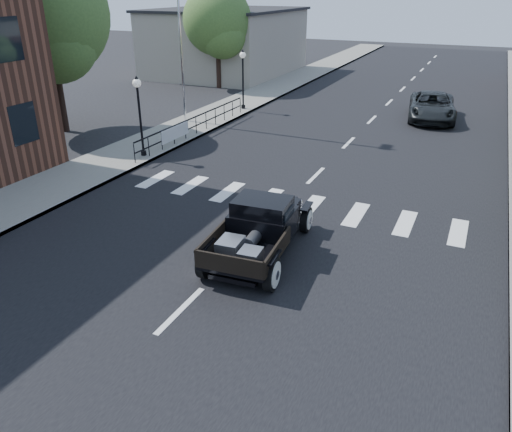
% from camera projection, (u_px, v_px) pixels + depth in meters
% --- Properties ---
extents(ground, '(120.00, 120.00, 0.00)m').
position_uv_depth(ground, '(238.00, 254.00, 14.16)').
color(ground, black).
rests_on(ground, ground).
extents(road, '(14.00, 80.00, 0.02)m').
position_uv_depth(road, '(363.00, 128.00, 26.52)').
color(road, black).
rests_on(road, ground).
extents(road_markings, '(12.00, 60.00, 0.06)m').
position_uv_depth(road_markings, '(337.00, 155.00, 22.40)').
color(road_markings, silver).
rests_on(road_markings, ground).
extents(sidewalk_left, '(3.00, 80.00, 0.15)m').
position_uv_depth(sidewalk_left, '(222.00, 112.00, 29.71)').
color(sidewalk_left, gray).
rests_on(sidewalk_left, ground).
extents(low_building_left, '(10.00, 12.00, 5.00)m').
position_uv_depth(low_building_left, '(226.00, 43.00, 41.86)').
color(low_building_left, '#A39989').
rests_on(low_building_left, ground).
extents(railing, '(0.08, 10.00, 1.00)m').
position_uv_depth(railing, '(196.00, 124.00, 24.89)').
color(railing, black).
rests_on(railing, sidewalk_left).
extents(banner, '(0.04, 2.20, 0.60)m').
position_uv_depth(banner, '(176.00, 138.00, 23.29)').
color(banner, silver).
rests_on(banner, sidewalk_left).
extents(lamp_post_b, '(0.36, 0.36, 3.40)m').
position_uv_depth(lamp_post_b, '(140.00, 117.00, 21.20)').
color(lamp_post_b, black).
rests_on(lamp_post_b, sidewalk_left).
extents(lamp_post_c, '(0.36, 0.36, 3.40)m').
position_uv_depth(lamp_post_c, '(243.00, 80.00, 29.44)').
color(lamp_post_c, black).
rests_on(lamp_post_c, sidewalk_left).
extents(big_tree_near, '(5.83, 5.83, 8.57)m').
position_uv_depth(big_tree_near, '(52.00, 45.00, 24.24)').
color(big_tree_near, '#3E5E28').
rests_on(big_tree_near, ground).
extents(big_tree_far, '(4.83, 4.83, 7.10)m').
position_uv_depth(big_tree_far, '(218.00, 37.00, 35.52)').
color(big_tree_far, '#3E5E28').
rests_on(big_tree_far, ground).
extents(hotrod_pickup, '(2.56, 4.87, 1.63)m').
position_uv_depth(hotrod_pickup, '(260.00, 228.00, 13.84)').
color(hotrod_pickup, black).
rests_on(hotrod_pickup, ground).
extents(second_car, '(3.12, 5.55, 1.47)m').
position_uv_depth(second_car, '(432.00, 107.00, 27.96)').
color(second_car, black).
rests_on(second_car, ground).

